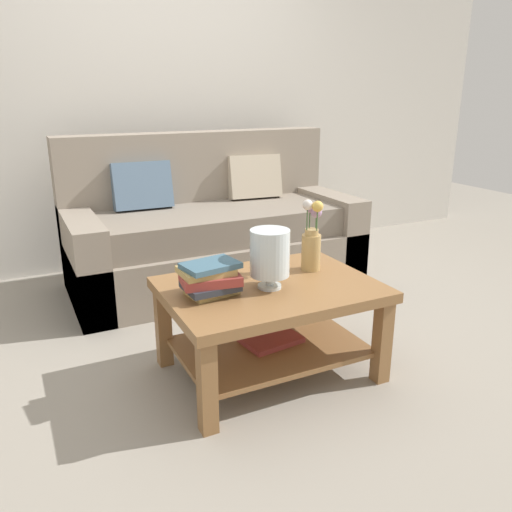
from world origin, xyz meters
TOP-DOWN VIEW (x-y plane):
  - ground_plane at (0.00, 0.00)m, footprint 10.00×10.00m
  - back_wall at (0.00, 1.65)m, footprint 6.40×0.12m
  - couch at (0.14, 0.91)m, footprint 2.03×0.90m
  - coffee_table at (-0.09, -0.43)m, footprint 1.00×0.73m
  - book_stack_main at (-0.39, -0.43)m, footprint 0.28×0.22m
  - glass_hurricane_vase at (-0.11, -0.47)m, footprint 0.18×0.18m
  - flower_pitcher at (0.20, -0.34)m, footprint 0.11×0.12m

SIDE VIEW (x-z plane):
  - ground_plane at x=0.00m, z-range 0.00..0.00m
  - coffee_table at x=-0.09m, z-range 0.10..0.57m
  - couch at x=0.14m, z-range -0.17..0.89m
  - book_stack_main at x=-0.39m, z-range 0.47..0.62m
  - flower_pitcher at x=0.20m, z-range 0.44..0.81m
  - glass_hurricane_vase at x=-0.11m, z-range 0.49..0.77m
  - back_wall at x=0.00m, z-range 0.00..2.70m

